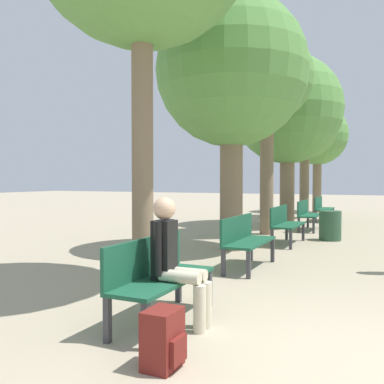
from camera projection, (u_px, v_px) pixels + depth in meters
name	position (u px, v px, depth m)	size (l,w,h in m)	color
bench_row_0	(157.00, 273.00, 4.46)	(0.49, 1.52, 0.87)	#195138
bench_row_1	(245.00, 238.00, 7.14)	(0.49, 1.52, 0.87)	#195138
bench_row_2	(285.00, 222.00, 9.81)	(0.49, 1.52, 0.87)	#195138
bench_row_3	(307.00, 213.00, 12.49)	(0.49, 1.52, 0.87)	#195138
bench_row_4	(322.00, 207.00, 15.16)	(0.49, 1.52, 0.87)	#195138
tree_row_1	(232.00, 73.00, 8.93)	(3.18, 3.18, 5.35)	#7A664C
tree_row_2	(267.00, 79.00, 11.47)	(2.46, 2.46, 5.48)	#7A664C
tree_row_3	(288.00, 110.00, 13.76)	(3.51, 3.51, 5.50)	#7A664C
tree_row_4	(305.00, 127.00, 16.51)	(2.56, 2.56, 4.85)	#7A664C
tree_row_5	(317.00, 136.00, 19.34)	(2.71, 2.71, 4.86)	#7A664C
person_seated	(175.00, 258.00, 4.31)	(0.61, 0.34, 1.30)	beige
backpack	(163.00, 339.00, 3.35)	(0.28, 0.32, 0.46)	maroon
trash_bin	(330.00, 226.00, 10.42)	(0.53, 0.53, 0.72)	#2D5138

